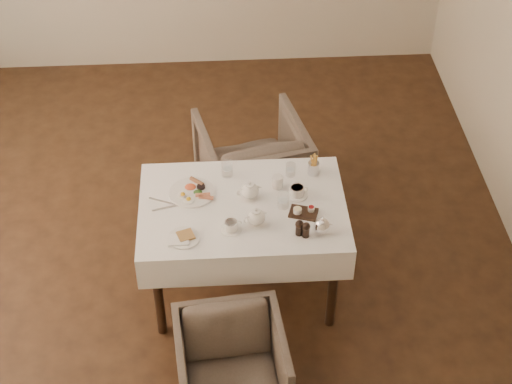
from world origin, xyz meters
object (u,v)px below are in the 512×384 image
object	(u,v)px
table	(243,219)
armchair_near	(232,368)
armchair_far	(252,162)
breakfast_plate	(192,192)
teapot_centre	(250,190)

from	to	relation	value
table	armchair_near	xyz separation A→B (m)	(-0.11, -0.86, -0.35)
armchair_far	breakfast_plate	size ratio (longest dim) A/B	2.62
breakfast_plate	teapot_centre	bearing A→B (deg)	-32.81
armchair_far	teapot_centre	size ratio (longest dim) A/B	4.85
table	armchair_near	distance (m)	0.94
armchair_far	breakfast_plate	xyz separation A→B (m)	(-0.42, -0.78, 0.42)
armchair_far	teapot_centre	bearing A→B (deg)	72.68
table	teapot_centre	bearing A→B (deg)	56.88
armchair_near	breakfast_plate	world-z (taller)	breakfast_plate
table	armchair_far	world-z (taller)	table
table	breakfast_plate	world-z (taller)	breakfast_plate
armchair_near	table	bearing A→B (deg)	76.94
table	armchair_far	size ratio (longest dim) A/B	1.70
armchair_near	breakfast_plate	bearing A→B (deg)	95.45
table	teapot_centre	distance (m)	0.20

